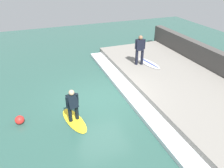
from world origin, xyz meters
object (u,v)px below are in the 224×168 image
surfboard_riding (74,120)px  surfboard_waiting_near (149,63)px  marker_buoy (20,120)px  surfer_waiting_near (140,49)px  surfer_riding (73,104)px

surfboard_riding → surfboard_waiting_near: (5.03, 3.10, 0.41)m
surfboard_waiting_near → marker_buoy: size_ratio=5.45×
surfboard_riding → marker_buoy: 2.07m
surfer_waiting_near → surfboard_waiting_near: bearing=-11.0°
marker_buoy → surfboard_riding: bearing=-16.3°
surfboard_riding → marker_buoy: size_ratio=5.50×
surfer_riding → marker_buoy: surfer_riding is taller
surfboard_riding → surfer_riding: 0.77m
marker_buoy → surfboard_waiting_near: bearing=19.8°
surfer_riding → marker_buoy: (-1.98, 0.58, -0.63)m
surfer_riding → surfer_waiting_near: surfer_waiting_near is taller
surfer_riding → surfboard_waiting_near: surfer_riding is taller
surfboard_riding → surfer_riding: bearing=0.0°
surfboard_riding → surfer_waiting_near: 5.65m
surfboard_waiting_near → surfboard_riding: bearing=-148.4°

